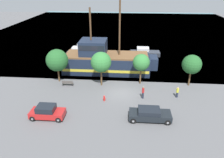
{
  "coord_description": "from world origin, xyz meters",
  "views": [
    {
      "loc": [
        0.94,
        -27.11,
        14.58
      ],
      "look_at": [
        -1.42,
        2.0,
        1.2
      ],
      "focal_mm": 35.0,
      "sensor_mm": 36.0,
      "label": 1
    }
  ],
  "objects_px": {
    "moored_boat_outer": "(144,52)",
    "parked_car_curb_mid": "(47,112)",
    "pedestrian_walking_far": "(177,92)",
    "pirate_ship": "(105,60)",
    "pedestrian_walking_near": "(143,92)",
    "fire_hydrant": "(104,98)",
    "moored_boat_dockside": "(84,48)",
    "bench_promenade_east": "(68,83)",
    "parked_car_curb_front": "(150,114)"
  },
  "relations": [
    {
      "from": "parked_car_curb_mid",
      "to": "pedestrian_walking_far",
      "type": "distance_m",
      "value": 16.91
    },
    {
      "from": "parked_car_curb_mid",
      "to": "bench_promenade_east",
      "type": "xyz_separation_m",
      "value": [
        0.12,
        8.32,
        -0.33
      ]
    },
    {
      "from": "parked_car_curb_front",
      "to": "fire_hydrant",
      "type": "xyz_separation_m",
      "value": [
        -5.6,
        3.79,
        -0.3
      ]
    },
    {
      "from": "parked_car_curb_front",
      "to": "parked_car_curb_mid",
      "type": "distance_m",
      "value": 11.7
    },
    {
      "from": "pedestrian_walking_near",
      "to": "parked_car_curb_mid",
      "type": "bearing_deg",
      "value": -154.01
    },
    {
      "from": "parked_car_curb_mid",
      "to": "pedestrian_walking_near",
      "type": "relative_size",
      "value": 2.23
    },
    {
      "from": "pirate_ship",
      "to": "pedestrian_walking_far",
      "type": "height_order",
      "value": "pirate_ship"
    },
    {
      "from": "pedestrian_walking_near",
      "to": "pirate_ship",
      "type": "bearing_deg",
      "value": 123.44
    },
    {
      "from": "pirate_ship",
      "to": "parked_car_curb_front",
      "type": "relative_size",
      "value": 3.36
    },
    {
      "from": "moored_boat_outer",
      "to": "fire_hydrant",
      "type": "distance_m",
      "value": 20.54
    },
    {
      "from": "moored_boat_dockside",
      "to": "parked_car_curb_front",
      "type": "height_order",
      "value": "moored_boat_dockside"
    },
    {
      "from": "pirate_ship",
      "to": "bench_promenade_east",
      "type": "bearing_deg",
      "value": -128.76
    },
    {
      "from": "bench_promenade_east",
      "to": "parked_car_curb_front",
      "type": "bearing_deg",
      "value": -33.86
    },
    {
      "from": "moored_boat_dockside",
      "to": "pedestrian_walking_far",
      "type": "bearing_deg",
      "value": -50.04
    },
    {
      "from": "pirate_ship",
      "to": "parked_car_curb_front",
      "type": "distance_m",
      "value": 15.52
    },
    {
      "from": "pedestrian_walking_far",
      "to": "pirate_ship",
      "type": "bearing_deg",
      "value": 141.45
    },
    {
      "from": "bench_promenade_east",
      "to": "pedestrian_walking_near",
      "type": "height_order",
      "value": "pedestrian_walking_near"
    },
    {
      "from": "bench_promenade_east",
      "to": "fire_hydrant",
      "type": "bearing_deg",
      "value": -33.65
    },
    {
      "from": "parked_car_curb_mid",
      "to": "pedestrian_walking_far",
      "type": "bearing_deg",
      "value": 21.08
    },
    {
      "from": "bench_promenade_east",
      "to": "pedestrian_walking_far",
      "type": "relative_size",
      "value": 1.05
    },
    {
      "from": "moored_boat_outer",
      "to": "pedestrian_walking_far",
      "type": "height_order",
      "value": "moored_boat_outer"
    },
    {
      "from": "parked_car_curb_mid",
      "to": "bench_promenade_east",
      "type": "bearing_deg",
      "value": 89.2
    },
    {
      "from": "pirate_ship",
      "to": "parked_car_curb_front",
      "type": "height_order",
      "value": "pirate_ship"
    },
    {
      "from": "parked_car_curb_mid",
      "to": "pedestrian_walking_near",
      "type": "distance_m",
      "value": 12.41
    },
    {
      "from": "bench_promenade_east",
      "to": "moored_boat_dockside",
      "type": "bearing_deg",
      "value": 92.94
    },
    {
      "from": "moored_boat_outer",
      "to": "parked_car_curb_mid",
      "type": "relative_size",
      "value": 1.57
    },
    {
      "from": "moored_boat_outer",
      "to": "bench_promenade_east",
      "type": "distance_m",
      "value": 19.81
    },
    {
      "from": "moored_boat_dockside",
      "to": "moored_boat_outer",
      "type": "xyz_separation_m",
      "value": [
        13.13,
        -1.94,
        -0.04
      ]
    },
    {
      "from": "pedestrian_walking_far",
      "to": "parked_car_curb_mid",
      "type": "bearing_deg",
      "value": -158.92
    },
    {
      "from": "parked_car_curb_mid",
      "to": "bench_promenade_east",
      "type": "relative_size",
      "value": 2.41
    },
    {
      "from": "fire_hydrant",
      "to": "pirate_ship",
      "type": "bearing_deg",
      "value": 95.34
    },
    {
      "from": "moored_boat_dockside",
      "to": "fire_hydrant",
      "type": "relative_size",
      "value": 7.52
    },
    {
      "from": "moored_boat_dockside",
      "to": "parked_car_curb_front",
      "type": "distance_m",
      "value": 28.19
    },
    {
      "from": "pirate_ship",
      "to": "fire_hydrant",
      "type": "height_order",
      "value": "pirate_ship"
    },
    {
      "from": "pirate_ship",
      "to": "fire_hydrant",
      "type": "xyz_separation_m",
      "value": [
        0.95,
        -10.22,
        -1.59
      ]
    },
    {
      "from": "moored_boat_dockside",
      "to": "pirate_ship",
      "type": "bearing_deg",
      "value": -62.33
    },
    {
      "from": "pirate_ship",
      "to": "moored_boat_outer",
      "type": "bearing_deg",
      "value": 52.32
    },
    {
      "from": "bench_promenade_east",
      "to": "pedestrian_walking_far",
      "type": "distance_m",
      "value": 15.82
    },
    {
      "from": "moored_boat_outer",
      "to": "parked_car_curb_mid",
      "type": "distance_m",
      "value": 26.9
    },
    {
      "from": "fire_hydrant",
      "to": "bench_promenade_east",
      "type": "height_order",
      "value": "bench_promenade_east"
    },
    {
      "from": "parked_car_curb_front",
      "to": "fire_hydrant",
      "type": "bearing_deg",
      "value": 145.91
    },
    {
      "from": "moored_boat_dockside",
      "to": "pedestrian_walking_near",
      "type": "xyz_separation_m",
      "value": [
        11.94,
        -20.4,
        0.25
      ]
    },
    {
      "from": "parked_car_curb_mid",
      "to": "pedestrian_walking_near",
      "type": "bearing_deg",
      "value": 25.99
    },
    {
      "from": "moored_boat_dockside",
      "to": "moored_boat_outer",
      "type": "bearing_deg",
      "value": -8.4
    },
    {
      "from": "pirate_ship",
      "to": "pedestrian_walking_near",
      "type": "xyz_separation_m",
      "value": [
        6.03,
        -9.12,
        -1.11
      ]
    },
    {
      "from": "bench_promenade_east",
      "to": "pedestrian_walking_far",
      "type": "xyz_separation_m",
      "value": [
        15.66,
        -2.24,
        0.34
      ]
    },
    {
      "from": "moored_boat_dockside",
      "to": "fire_hydrant",
      "type": "height_order",
      "value": "moored_boat_dockside"
    },
    {
      "from": "fire_hydrant",
      "to": "moored_boat_dockside",
      "type": "bearing_deg",
      "value": 107.72
    },
    {
      "from": "pirate_ship",
      "to": "fire_hydrant",
      "type": "relative_size",
      "value": 20.66
    },
    {
      "from": "parked_car_curb_front",
      "to": "fire_hydrant",
      "type": "height_order",
      "value": "parked_car_curb_front"
    }
  ]
}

